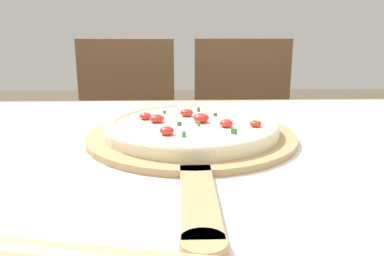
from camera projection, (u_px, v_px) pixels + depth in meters
dining_table at (203, 216)px, 0.72m from camera, size 1.17×0.98×0.76m
towel_cloth at (204, 155)px, 0.69m from camera, size 1.09×0.90×0.00m
pizza_peel at (192, 139)px, 0.75m from camera, size 0.40×0.61×0.01m
pizza at (191, 126)px, 0.77m from camera, size 0.33×0.33×0.04m
chair_left at (124, 139)px, 1.58m from camera, size 0.43×0.43×0.91m
chair_right at (243, 138)px, 1.59m from camera, size 0.42×0.42×0.91m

